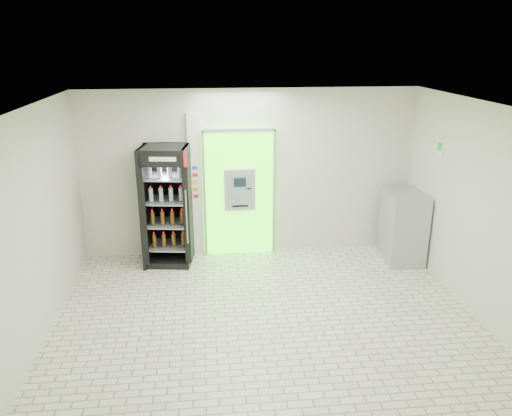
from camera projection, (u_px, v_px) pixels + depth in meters
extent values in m
plane|color=beige|center=(267.00, 319.00, 7.11)|extent=(6.00, 6.00, 0.00)
plane|color=beige|center=(250.00, 173.00, 8.98)|extent=(6.00, 0.00, 6.00)
plane|color=beige|center=(305.00, 321.00, 4.27)|extent=(6.00, 0.00, 6.00)
plane|color=beige|center=(33.00, 229.00, 6.33)|extent=(0.00, 5.00, 5.00)
plane|color=beige|center=(481.00, 213.00, 6.93)|extent=(0.00, 5.00, 5.00)
plane|color=white|center=(268.00, 107.00, 6.15)|extent=(6.00, 6.00, 0.00)
cube|color=#43FF16|center=(239.00, 193.00, 9.01)|extent=(1.20, 0.12, 2.30)
cube|color=gray|center=(239.00, 130.00, 8.57)|extent=(1.28, 0.04, 0.06)
cube|color=gray|center=(204.00, 195.00, 8.88)|extent=(0.04, 0.04, 2.30)
cube|color=gray|center=(274.00, 193.00, 9.00)|extent=(0.04, 0.04, 2.30)
cube|color=black|center=(245.00, 227.00, 9.18)|extent=(0.62, 0.01, 0.67)
cube|color=black|center=(220.00, 149.00, 8.66)|extent=(0.22, 0.01, 0.18)
cube|color=#A1A3A8|center=(240.00, 190.00, 8.87)|extent=(0.55, 0.12, 0.75)
cube|color=black|center=(240.00, 182.00, 8.76)|extent=(0.22, 0.01, 0.16)
cube|color=gray|center=(240.00, 198.00, 8.85)|extent=(0.16, 0.01, 0.12)
cube|color=black|center=(249.00, 189.00, 8.82)|extent=(0.09, 0.01, 0.02)
cube|color=black|center=(240.00, 206.00, 8.90)|extent=(0.28, 0.01, 0.03)
cube|color=silver|center=(196.00, 186.00, 8.90)|extent=(0.22, 0.10, 2.60)
cube|color=#193FB2|center=(195.00, 168.00, 8.74)|extent=(0.09, 0.01, 0.06)
cube|color=red|center=(195.00, 175.00, 8.78)|extent=(0.09, 0.01, 0.06)
cube|color=yellow|center=(195.00, 182.00, 8.82)|extent=(0.09, 0.01, 0.06)
cube|color=orange|center=(196.00, 189.00, 8.86)|extent=(0.09, 0.01, 0.06)
cube|color=red|center=(196.00, 196.00, 8.90)|extent=(0.09, 0.01, 0.06)
cube|color=black|center=(167.00, 206.00, 8.63)|extent=(0.88, 0.82, 2.10)
cube|color=black|center=(168.00, 200.00, 8.94)|extent=(0.79, 0.16, 2.10)
cube|color=red|center=(163.00, 159.00, 8.01)|extent=(0.76, 0.11, 0.25)
cube|color=white|center=(163.00, 159.00, 8.00)|extent=(0.44, 0.07, 0.07)
cube|color=black|center=(170.00, 258.00, 8.95)|extent=(0.88, 0.82, 0.10)
cylinder|color=gray|center=(187.00, 217.00, 8.34)|extent=(0.03, 0.03, 0.94)
cube|color=gray|center=(170.00, 245.00, 8.87)|extent=(0.74, 0.70, 0.02)
cube|color=gray|center=(168.00, 223.00, 8.74)|extent=(0.74, 0.70, 0.02)
cube|color=gray|center=(167.00, 200.00, 8.60)|extent=(0.74, 0.70, 0.02)
cube|color=gray|center=(165.00, 177.00, 8.47)|extent=(0.74, 0.70, 0.02)
cube|color=#A1A3A8|center=(403.00, 226.00, 8.90)|extent=(0.69, 0.98, 1.25)
cube|color=gray|center=(386.00, 224.00, 8.85)|extent=(0.07, 0.91, 0.01)
cube|color=white|center=(440.00, 148.00, 8.04)|extent=(0.02, 0.22, 0.26)
cube|color=#0B832D|center=(440.00, 146.00, 8.03)|extent=(0.00, 0.14, 0.14)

